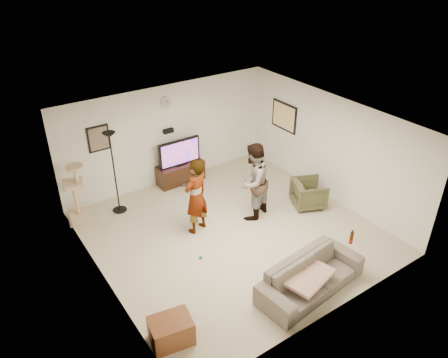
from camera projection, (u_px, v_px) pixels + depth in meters
floor at (232, 233)px, 9.24m from camera, size 5.50×5.50×0.02m
ceiling at (233, 123)px, 7.98m from camera, size 5.50×5.50×0.02m
wall_back at (168, 135)px, 10.58m from camera, size 5.50×0.04×2.50m
wall_front at (336, 256)px, 6.65m from camera, size 5.50×0.04×2.50m
wall_left at (99, 228)px, 7.27m from camera, size 0.04×5.50×2.50m
wall_right at (330, 148)px, 9.96m from camera, size 0.04×5.50×2.50m
wall_clock at (166, 102)px, 10.13m from camera, size 0.26×0.04×0.26m
wall_speaker at (168, 131)px, 10.47m from camera, size 0.25×0.10×0.10m
picture_back at (99, 139)px, 9.56m from camera, size 0.42×0.03×0.52m
picture_right at (284, 116)px, 10.97m from camera, size 0.03×0.78×0.62m
tv_stand at (181, 173)px, 10.99m from camera, size 1.21×0.45×0.50m
console_box at (192, 186)px, 10.85m from camera, size 0.40×0.30×0.07m
tv at (179, 152)px, 10.70m from camera, size 1.10×0.08×0.65m
tv_screen at (180, 153)px, 10.66m from camera, size 1.01×0.01×0.58m
floor_lamp at (115, 173)px, 9.48m from camera, size 0.32×0.32×1.94m
cat_tree at (75, 194)px, 9.27m from camera, size 0.54×0.54×1.39m
person_left at (196, 196)px, 8.91m from camera, size 0.71×0.57×1.68m
person_right at (253, 182)px, 9.34m from camera, size 1.04×0.93×1.77m
sofa at (311, 276)px, 7.63m from camera, size 2.16×1.03×0.61m
throw_blanket at (305, 275)px, 7.51m from camera, size 1.04×0.90×0.06m
beer_bottle at (351, 238)px, 7.88m from camera, size 0.06×0.06×0.25m
armchair at (309, 193)px, 9.99m from camera, size 0.93×0.92×0.65m
side_table at (171, 331)px, 6.70m from camera, size 0.72×0.59×0.43m
toy_ball at (201, 257)px, 8.48m from camera, size 0.06×0.06×0.06m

